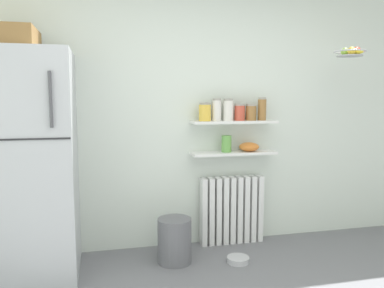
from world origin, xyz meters
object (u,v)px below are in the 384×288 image
at_px(refrigerator, 28,161).
at_px(vase, 226,144).
at_px(storage_jar_0, 205,112).
at_px(storage_jar_5, 262,109).
at_px(radiator, 232,210).
at_px(pet_food_bowl, 238,260).
at_px(storage_jar_2, 228,110).
at_px(storage_jar_4, 251,112).
at_px(storage_jar_1, 217,110).
at_px(hanging_fruit_basket, 351,52).
at_px(storage_jar_3, 240,112).
at_px(trash_bin, 175,240).
at_px(shelf_bowl, 249,147).

relative_size(refrigerator, vase, 12.30).
bearing_deg(storage_jar_0, storage_jar_5, 0.00).
bearing_deg(storage_jar_0, radiator, 5.90).
bearing_deg(storage_jar_0, pet_food_bowl, -66.68).
xyz_separation_m(storage_jar_2, storage_jar_4, (0.23, -0.00, -0.03)).
height_order(storage_jar_1, storage_jar_2, storage_jar_1).
bearing_deg(storage_jar_1, storage_jar_2, 0.00).
distance_m(radiator, hanging_fruit_basket, 1.87).
bearing_deg(refrigerator, storage_jar_3, 7.37).
distance_m(storage_jar_2, pet_food_bowl, 1.38).
bearing_deg(trash_bin, storage_jar_3, 22.99).
bearing_deg(trash_bin, shelf_bowl, 20.29).
xyz_separation_m(storage_jar_5, hanging_fruit_basket, (0.71, -0.35, 0.52)).
distance_m(shelf_bowl, pet_food_bowl, 1.08).
relative_size(refrigerator, storage_jar_3, 12.14).
relative_size(radiator, vase, 4.17).
xyz_separation_m(refrigerator, storage_jar_4, (2.00, 0.24, 0.36)).
distance_m(radiator, shelf_bowl, 0.66).
distance_m(storage_jar_0, shelf_bowl, 0.57).
xyz_separation_m(refrigerator, shelf_bowl, (1.99, 0.24, 0.03)).
xyz_separation_m(storage_jar_3, vase, (-0.13, -0.00, -0.30)).
relative_size(shelf_bowl, trash_bin, 0.50).
xyz_separation_m(storage_jar_1, storage_jar_2, (0.12, 0.00, -0.00)).
distance_m(shelf_bowl, trash_bin, 1.16).
distance_m(vase, hanging_fruit_basket, 1.42).
bearing_deg(storage_jar_0, storage_jar_4, 0.00).
xyz_separation_m(storage_jar_0, storage_jar_1, (0.12, -0.00, 0.02)).
relative_size(storage_jar_4, vase, 0.99).
height_order(storage_jar_4, hanging_fruit_basket, hanging_fruit_basket).
height_order(refrigerator, storage_jar_2, refrigerator).
relative_size(radiator, storage_jar_0, 3.84).
bearing_deg(storage_jar_3, storage_jar_4, -0.00).
distance_m(storage_jar_4, vase, 0.39).
distance_m(storage_jar_2, vase, 0.33).
distance_m(storage_jar_5, vase, 0.49).
xyz_separation_m(radiator, storage_jar_1, (-0.17, -0.03, 1.00)).
distance_m(storage_jar_1, storage_jar_3, 0.23).
bearing_deg(pet_food_bowl, shelf_bowl, 59.19).
distance_m(radiator, pet_food_bowl, 0.57).
xyz_separation_m(storage_jar_2, pet_food_bowl, (-0.04, -0.44, -1.31)).
relative_size(storage_jar_2, shelf_bowl, 1.08).
distance_m(storage_jar_4, storage_jar_5, 0.12).
distance_m(storage_jar_3, shelf_bowl, 0.35).
bearing_deg(hanging_fruit_basket, storage_jar_4, 157.33).
relative_size(storage_jar_4, storage_jar_5, 0.72).
distance_m(vase, shelf_bowl, 0.24).
bearing_deg(storage_jar_3, storage_jar_1, -180.00).
xyz_separation_m(vase, hanging_fruit_basket, (1.08, -0.35, 0.86)).
relative_size(storage_jar_5, hanging_fruit_basket, 0.79).
bearing_deg(refrigerator, hanging_fruit_basket, -2.07).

